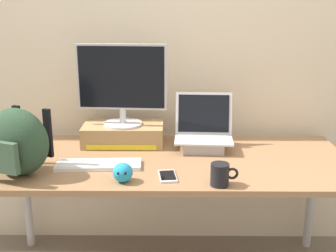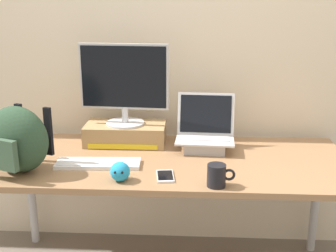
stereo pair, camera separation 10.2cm
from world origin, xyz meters
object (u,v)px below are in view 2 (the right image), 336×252
at_px(open_laptop, 205,139).
at_px(coffee_mug, 217,175).
at_px(toner_box_yellow, 126,134).
at_px(messenger_backpack, 17,140).
at_px(cell_phone, 165,176).
at_px(plush_toy, 120,172).
at_px(desktop_monitor, 124,84).
at_px(external_keyboard, 98,163).

height_order(open_laptop, coffee_mug, open_laptop).
bearing_deg(toner_box_yellow, messenger_backpack, -135.61).
height_order(messenger_backpack, cell_phone, messenger_backpack).
bearing_deg(plush_toy, toner_box_yellow, 95.72).
xyz_separation_m(desktop_monitor, external_keyboard, (-0.09, -0.35, -0.34)).
relative_size(desktop_monitor, messenger_backpack, 1.31).
bearing_deg(messenger_backpack, coffee_mug, 13.28).
distance_m(open_laptop, plush_toy, 0.61).
relative_size(desktop_monitor, coffee_mug, 3.95).
distance_m(external_keyboard, messenger_backpack, 0.41).
xyz_separation_m(toner_box_yellow, desktop_monitor, (-0.00, -0.00, 0.29)).
bearing_deg(desktop_monitor, external_keyboard, -100.25).
bearing_deg(messenger_backpack, toner_box_yellow, 65.04).
relative_size(desktop_monitor, cell_phone, 3.34).
xyz_separation_m(toner_box_yellow, coffee_mug, (0.50, -0.57, -0.01)).
distance_m(desktop_monitor, external_keyboard, 0.50).
xyz_separation_m(messenger_backpack, coffee_mug, (0.95, -0.12, -0.11)).
bearing_deg(cell_phone, toner_box_yellow, 110.99).
relative_size(external_keyboard, coffee_mug, 3.38).
relative_size(toner_box_yellow, messenger_backpack, 1.19).
relative_size(desktop_monitor, external_keyboard, 1.17).
height_order(desktop_monitor, external_keyboard, desktop_monitor).
distance_m(toner_box_yellow, plush_toy, 0.53).
height_order(external_keyboard, cell_phone, external_keyboard).
relative_size(desktop_monitor, plush_toy, 5.45).
height_order(desktop_monitor, messenger_backpack, desktop_monitor).
xyz_separation_m(messenger_backpack, cell_phone, (0.71, -0.04, -0.16)).
bearing_deg(coffee_mug, open_laptop, 94.87).
distance_m(toner_box_yellow, coffee_mug, 0.75).
bearing_deg(coffee_mug, external_keyboard, 159.73).
height_order(toner_box_yellow, coffee_mug, toner_box_yellow).
bearing_deg(external_keyboard, open_laptop, 24.33).
height_order(desktop_monitor, open_laptop, desktop_monitor).
bearing_deg(coffee_mug, cell_phone, 160.27).
bearing_deg(open_laptop, toner_box_yellow, 173.26).
height_order(messenger_backpack, coffee_mug, messenger_backpack).
xyz_separation_m(external_keyboard, coffee_mug, (0.58, -0.22, 0.04)).
xyz_separation_m(external_keyboard, messenger_backpack, (-0.37, -0.09, 0.15)).
distance_m(toner_box_yellow, desktop_monitor, 0.29).
height_order(open_laptop, messenger_backpack, messenger_backpack).
distance_m(toner_box_yellow, external_keyboard, 0.36).
xyz_separation_m(desktop_monitor, plush_toy, (0.05, -0.53, -0.30)).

